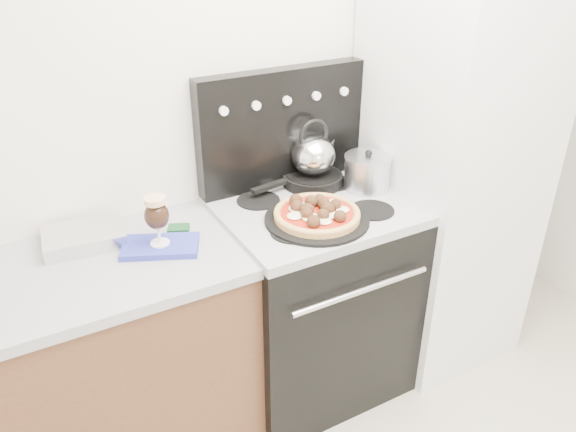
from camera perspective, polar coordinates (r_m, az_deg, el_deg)
room_shell at (r=1.50m, az=18.13°, el=-1.97°), size 3.52×3.01×2.52m
base_cabinet at (r=2.33m, az=-22.82°, el=-15.78°), size 1.45×0.60×0.86m
countertop at (r=2.06m, az=-25.14°, el=-6.63°), size 1.48×0.63×0.04m
stove_body at (r=2.55m, az=2.44°, el=-8.59°), size 0.76×0.65×0.88m
cooktop at (r=2.30m, az=2.67°, el=0.60°), size 0.76×0.65×0.04m
backguard at (r=2.41m, az=-0.64°, el=8.97°), size 0.76×0.08×0.50m
fridge at (r=2.67m, az=15.96°, el=4.72°), size 0.64×0.68×1.90m
foil_sheet at (r=2.18m, az=-20.01°, el=-2.02°), size 0.30×0.24×0.06m
oven_mitt at (r=2.08m, az=-12.82°, el=-3.03°), size 0.31×0.25×0.02m
beer_glass at (r=2.03m, az=-13.14°, el=-0.46°), size 0.11×0.11×0.19m
pizza_pan at (r=2.18m, az=2.95°, el=-0.32°), size 0.51×0.51×0.01m
pizza at (r=2.16m, az=2.96°, el=0.39°), size 0.36×0.36×0.05m
skillet at (r=2.47m, az=2.53°, el=3.76°), size 0.30×0.30×0.05m
tea_kettle at (r=2.42m, az=2.59°, el=6.52°), size 0.21×0.21×0.21m
stock_pot at (r=2.43m, az=8.05°, el=4.30°), size 0.22×0.22×0.14m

